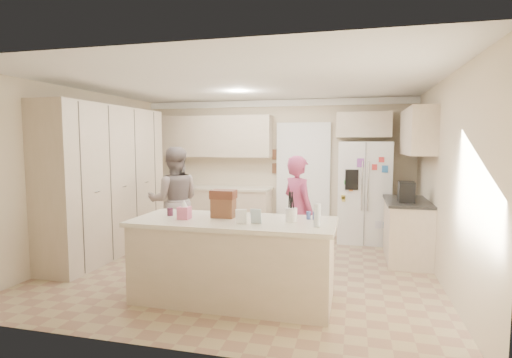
% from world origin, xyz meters
% --- Properties ---
extents(floor, '(5.20, 4.60, 0.02)m').
position_xyz_m(floor, '(0.00, 0.00, -0.01)').
color(floor, tan).
rests_on(floor, ground).
extents(ceiling, '(5.20, 4.60, 0.02)m').
position_xyz_m(ceiling, '(0.00, 0.00, 2.61)').
color(ceiling, white).
rests_on(ceiling, wall_back).
extents(wall_back, '(5.20, 0.02, 2.60)m').
position_xyz_m(wall_back, '(0.00, 2.31, 1.30)').
color(wall_back, beige).
rests_on(wall_back, ground).
extents(wall_front, '(5.20, 0.02, 2.60)m').
position_xyz_m(wall_front, '(0.00, -2.31, 1.30)').
color(wall_front, beige).
rests_on(wall_front, ground).
extents(wall_left, '(0.02, 4.60, 2.60)m').
position_xyz_m(wall_left, '(-2.61, 0.00, 1.30)').
color(wall_left, beige).
rests_on(wall_left, ground).
extents(wall_right, '(0.02, 4.60, 2.60)m').
position_xyz_m(wall_right, '(2.61, 0.00, 1.30)').
color(wall_right, beige).
rests_on(wall_right, ground).
extents(crown_back, '(5.20, 0.08, 0.12)m').
position_xyz_m(crown_back, '(0.00, 2.26, 2.53)').
color(crown_back, white).
rests_on(crown_back, wall_back).
extents(pantry_bank, '(0.60, 2.60, 2.35)m').
position_xyz_m(pantry_bank, '(-2.30, 0.20, 1.18)').
color(pantry_bank, beige).
rests_on(pantry_bank, floor).
extents(back_base_cab, '(2.20, 0.60, 0.88)m').
position_xyz_m(back_base_cab, '(-1.15, 2.00, 0.44)').
color(back_base_cab, beige).
rests_on(back_base_cab, floor).
extents(back_countertop, '(2.24, 0.63, 0.04)m').
position_xyz_m(back_countertop, '(-1.15, 1.99, 0.90)').
color(back_countertop, beige).
rests_on(back_countertop, back_base_cab).
extents(back_upper_cab, '(2.20, 0.35, 0.80)m').
position_xyz_m(back_upper_cab, '(-1.15, 2.12, 1.90)').
color(back_upper_cab, beige).
rests_on(back_upper_cab, wall_back).
extents(doorway_opening, '(0.90, 0.06, 2.10)m').
position_xyz_m(doorway_opening, '(0.55, 2.28, 1.05)').
color(doorway_opening, black).
rests_on(doorway_opening, floor).
extents(doorway_casing, '(1.02, 0.03, 2.22)m').
position_xyz_m(doorway_casing, '(0.55, 2.24, 1.05)').
color(doorway_casing, white).
rests_on(doorway_casing, floor).
extents(wall_frame_upper, '(0.15, 0.02, 0.20)m').
position_xyz_m(wall_frame_upper, '(0.02, 2.27, 1.55)').
color(wall_frame_upper, brown).
rests_on(wall_frame_upper, wall_back).
extents(wall_frame_lower, '(0.15, 0.02, 0.20)m').
position_xyz_m(wall_frame_lower, '(0.02, 2.27, 1.28)').
color(wall_frame_lower, brown).
rests_on(wall_frame_lower, wall_back).
extents(refrigerator, '(0.91, 0.71, 1.80)m').
position_xyz_m(refrigerator, '(1.68, 2.02, 0.90)').
color(refrigerator, white).
rests_on(refrigerator, floor).
extents(fridge_seam, '(0.02, 0.02, 1.78)m').
position_xyz_m(fridge_seam, '(1.68, 1.66, 0.90)').
color(fridge_seam, gray).
rests_on(fridge_seam, refrigerator).
extents(fridge_dispenser, '(0.22, 0.03, 0.35)m').
position_xyz_m(fridge_dispenser, '(1.46, 1.65, 1.15)').
color(fridge_dispenser, black).
rests_on(fridge_dispenser, refrigerator).
extents(fridge_handle_l, '(0.02, 0.02, 0.85)m').
position_xyz_m(fridge_handle_l, '(1.63, 1.65, 1.05)').
color(fridge_handle_l, silver).
rests_on(fridge_handle_l, refrigerator).
extents(fridge_handle_r, '(0.02, 0.02, 0.85)m').
position_xyz_m(fridge_handle_r, '(1.73, 1.65, 1.05)').
color(fridge_handle_r, silver).
rests_on(fridge_handle_r, refrigerator).
extents(over_fridge_cab, '(0.95, 0.35, 0.45)m').
position_xyz_m(over_fridge_cab, '(1.65, 2.12, 2.10)').
color(over_fridge_cab, beige).
rests_on(over_fridge_cab, wall_back).
extents(right_base_cab, '(0.60, 1.20, 0.88)m').
position_xyz_m(right_base_cab, '(2.30, 1.00, 0.44)').
color(right_base_cab, beige).
rests_on(right_base_cab, floor).
extents(right_countertop, '(0.63, 1.24, 0.04)m').
position_xyz_m(right_countertop, '(2.29, 1.00, 0.90)').
color(right_countertop, '#2D2B28').
rests_on(right_countertop, right_base_cab).
extents(right_upper_cab, '(0.35, 1.50, 0.70)m').
position_xyz_m(right_upper_cab, '(2.43, 1.20, 1.95)').
color(right_upper_cab, beige).
rests_on(right_upper_cab, wall_right).
extents(coffee_maker, '(0.22, 0.28, 0.30)m').
position_xyz_m(coffee_maker, '(2.25, 0.80, 1.07)').
color(coffee_maker, black).
rests_on(coffee_maker, right_countertop).
extents(island_base, '(2.20, 0.90, 0.88)m').
position_xyz_m(island_base, '(0.20, -1.10, 0.44)').
color(island_base, beige).
rests_on(island_base, floor).
extents(island_top, '(2.28, 0.96, 0.05)m').
position_xyz_m(island_top, '(0.20, -1.10, 0.90)').
color(island_top, beige).
rests_on(island_top, island_base).
extents(utensil_crock, '(0.13, 0.13, 0.15)m').
position_xyz_m(utensil_crock, '(0.85, -1.05, 1.00)').
color(utensil_crock, white).
rests_on(utensil_crock, island_top).
extents(tissue_box, '(0.13, 0.13, 0.14)m').
position_xyz_m(tissue_box, '(-0.35, -1.20, 1.00)').
color(tissue_box, '#DB6892').
rests_on(tissue_box, island_top).
extents(tissue_plume, '(0.08, 0.08, 0.08)m').
position_xyz_m(tissue_plume, '(-0.35, -1.20, 1.10)').
color(tissue_plume, white).
rests_on(tissue_plume, tissue_box).
extents(dollhouse_body, '(0.26, 0.18, 0.22)m').
position_xyz_m(dollhouse_body, '(0.05, -1.00, 1.04)').
color(dollhouse_body, brown).
rests_on(dollhouse_body, island_top).
extents(dollhouse_roof, '(0.28, 0.20, 0.10)m').
position_xyz_m(dollhouse_roof, '(0.05, -1.00, 1.20)').
color(dollhouse_roof, '#592D1E').
rests_on(dollhouse_roof, dollhouse_body).
extents(jam_jar, '(0.07, 0.07, 0.09)m').
position_xyz_m(jam_jar, '(-0.60, -1.05, 0.97)').
color(jam_jar, '#59263F').
rests_on(jam_jar, island_top).
extents(greeting_card_a, '(0.12, 0.06, 0.16)m').
position_xyz_m(greeting_card_a, '(0.35, -1.30, 1.01)').
color(greeting_card_a, white).
rests_on(greeting_card_a, island_top).
extents(greeting_card_b, '(0.12, 0.05, 0.16)m').
position_xyz_m(greeting_card_b, '(0.50, -1.25, 1.01)').
color(greeting_card_b, silver).
rests_on(greeting_card_b, island_top).
extents(water_bottle, '(0.07, 0.07, 0.24)m').
position_xyz_m(water_bottle, '(1.15, -1.25, 1.04)').
color(water_bottle, silver).
rests_on(water_bottle, island_top).
extents(shaker_salt, '(0.05, 0.05, 0.09)m').
position_xyz_m(shaker_salt, '(1.02, -0.88, 0.97)').
color(shaker_salt, '#4156A3').
rests_on(shaker_salt, island_top).
extents(shaker_pepper, '(0.05, 0.05, 0.09)m').
position_xyz_m(shaker_pepper, '(1.09, -0.88, 0.97)').
color(shaker_pepper, '#4156A3').
rests_on(shaker_pepper, island_top).
extents(teen_boy, '(1.02, 0.93, 1.72)m').
position_xyz_m(teen_boy, '(-1.27, 0.46, 0.86)').
color(teen_boy, gray).
rests_on(teen_boy, floor).
extents(teen_girl, '(0.69, 0.68, 1.60)m').
position_xyz_m(teen_girl, '(0.73, 0.36, 0.80)').
color(teen_girl, '#C04977').
rests_on(teen_girl, floor).
extents(fridge_magnets, '(0.76, 0.02, 1.44)m').
position_xyz_m(fridge_magnets, '(1.68, 1.66, 0.90)').
color(fridge_magnets, tan).
rests_on(fridge_magnets, refrigerator).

